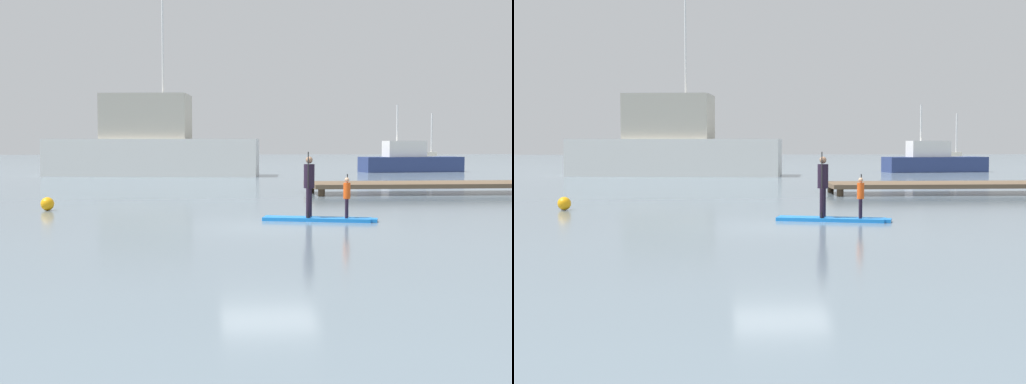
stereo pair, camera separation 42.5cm
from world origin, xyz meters
TOP-DOWN VIEW (x-y plane):
  - ground_plane at (0.00, 0.00)m, footprint 240.00×240.00m
  - paddleboard_near at (1.57, 1.36)m, footprint 3.21×1.49m
  - paddler_adult at (1.28, 1.44)m, footprint 0.37×0.52m
  - paddler_child_solo at (2.29, 1.16)m, footprint 0.25×0.39m
  - fishing_boat_white_large at (-4.39, 30.93)m, footprint 14.31×6.34m
  - fishing_boat_green_midground at (14.61, 35.76)m, footprint 7.85×3.17m
  - motor_boat_small_navy at (18.30, 43.78)m, footprint 5.30×2.99m
  - floating_dock at (9.96, 12.27)m, footprint 13.74×3.11m
  - mooring_buoy_mid at (-6.62, 5.38)m, footprint 0.43×0.43m

SIDE VIEW (x-z plane):
  - ground_plane at x=0.00m, z-range 0.00..0.00m
  - paddleboard_near at x=1.57m, z-range 0.00..0.10m
  - mooring_buoy_mid at x=-6.62m, z-range 0.00..0.43m
  - floating_dock at x=9.96m, z-range 0.15..0.62m
  - motor_boat_small_navy at x=18.30m, z-range -1.87..2.83m
  - paddler_child_solo at x=2.29m, z-range 0.13..1.34m
  - fishing_boat_green_midground at x=14.61m, z-range -1.68..3.33m
  - paddler_adult at x=1.28m, z-range 0.16..2.00m
  - fishing_boat_white_large at x=-4.39m, z-range -4.78..8.76m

